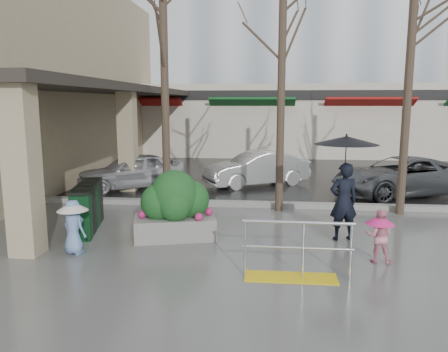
% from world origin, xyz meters
% --- Properties ---
extents(ground, '(120.00, 120.00, 0.00)m').
position_xyz_m(ground, '(0.00, 0.00, 0.00)').
color(ground, '#51514F').
rests_on(ground, ground).
extents(street_asphalt, '(120.00, 36.00, 0.01)m').
position_xyz_m(street_asphalt, '(0.00, 22.00, 0.01)').
color(street_asphalt, black).
rests_on(street_asphalt, ground).
extents(curb, '(120.00, 0.30, 0.15)m').
position_xyz_m(curb, '(0.00, 4.00, 0.07)').
color(curb, gray).
rests_on(curb, ground).
extents(near_building, '(6.00, 18.00, 8.00)m').
position_xyz_m(near_building, '(-9.00, 8.00, 4.00)').
color(near_building, tan).
rests_on(near_building, ground).
extents(canopy_slab, '(2.80, 18.00, 0.25)m').
position_xyz_m(canopy_slab, '(-4.80, 8.00, 3.62)').
color(canopy_slab, '#2D2823').
rests_on(canopy_slab, pillar_front).
extents(pillar_front, '(0.55, 0.55, 3.50)m').
position_xyz_m(pillar_front, '(-3.90, -0.50, 1.75)').
color(pillar_front, tan).
rests_on(pillar_front, ground).
extents(pillar_back, '(0.55, 0.55, 3.50)m').
position_xyz_m(pillar_back, '(-3.90, 6.00, 1.75)').
color(pillar_back, tan).
rests_on(pillar_back, ground).
extents(storefront_row, '(34.00, 6.74, 4.00)m').
position_xyz_m(storefront_row, '(2.00, 17.97, 2.01)').
color(storefront_row, beige).
rests_on(storefront_row, ground).
extents(handrail, '(1.90, 0.50, 1.03)m').
position_xyz_m(handrail, '(1.36, -1.20, 0.38)').
color(handrail, yellow).
rests_on(handrail, ground).
extents(tree_west, '(3.20, 3.20, 6.80)m').
position_xyz_m(tree_west, '(-2.00, 3.60, 5.08)').
color(tree_west, '#382B21').
rests_on(tree_west, ground).
extents(tree_midwest, '(3.20, 3.20, 7.00)m').
position_xyz_m(tree_midwest, '(1.20, 3.60, 5.23)').
color(tree_midwest, '#382B21').
rests_on(tree_midwest, ground).
extents(tree_mideast, '(3.20, 3.20, 6.50)m').
position_xyz_m(tree_mideast, '(4.50, 3.60, 4.86)').
color(tree_mideast, '#382B21').
rests_on(tree_mideast, ground).
extents(woman, '(1.40, 1.40, 2.35)m').
position_xyz_m(woman, '(2.54, 1.11, 1.46)').
color(woman, black).
rests_on(woman, ground).
extents(child_pink, '(0.58, 0.54, 1.03)m').
position_xyz_m(child_pink, '(3.00, -0.25, 0.58)').
color(child_pink, pink).
rests_on(child_pink, ground).
extents(child_blue, '(0.64, 0.62, 1.11)m').
position_xyz_m(child_blue, '(-2.99, -0.36, 0.66)').
color(child_blue, '#6D8DC1').
rests_on(child_blue, ground).
extents(planter, '(1.94, 1.30, 1.55)m').
position_xyz_m(planter, '(-1.17, 0.84, 0.74)').
color(planter, slate).
rests_on(planter, ground).
extents(news_boxes, '(0.87, 2.04, 1.11)m').
position_xyz_m(news_boxes, '(-3.39, 1.28, 0.56)').
color(news_boxes, '#0B3317').
rests_on(news_boxes, ground).
extents(car_a, '(3.91, 3.26, 1.26)m').
position_xyz_m(car_a, '(-3.91, 6.32, 0.63)').
color(car_a, silver).
rests_on(car_a, ground).
extents(car_b, '(3.99, 3.01, 1.26)m').
position_xyz_m(car_b, '(0.48, 7.36, 0.63)').
color(car_b, silver).
rests_on(car_b, ground).
extents(car_c, '(4.98, 3.58, 1.26)m').
position_xyz_m(car_c, '(5.22, 6.13, 0.63)').
color(car_c, '#525659').
rests_on(car_c, ground).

